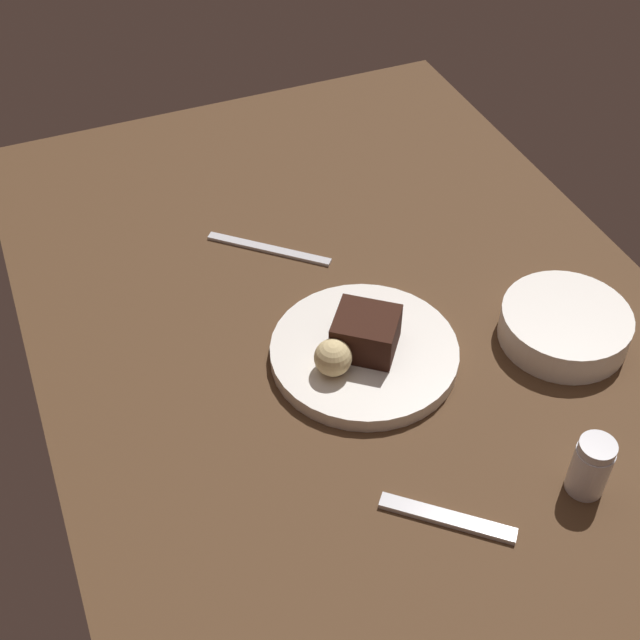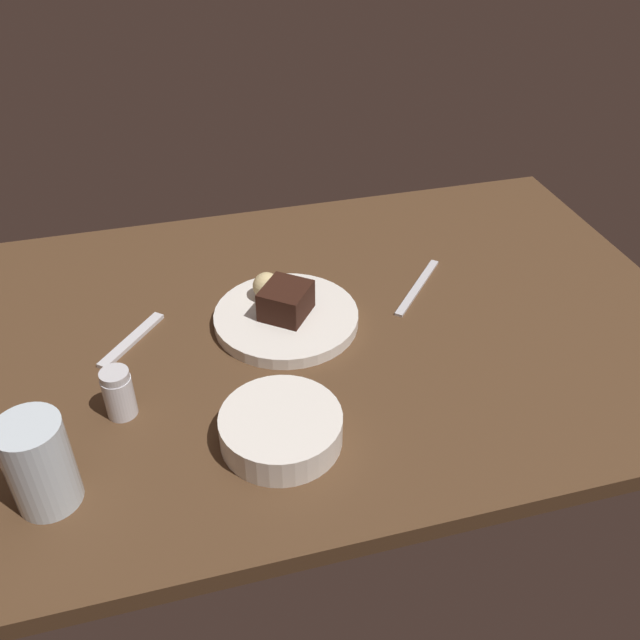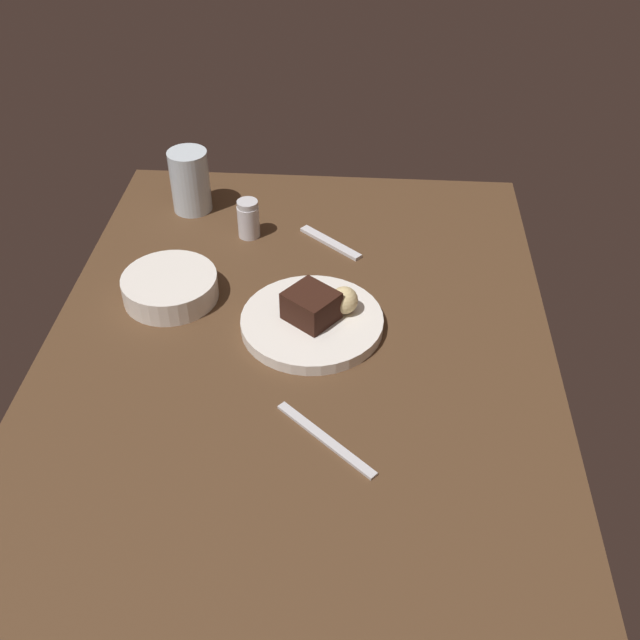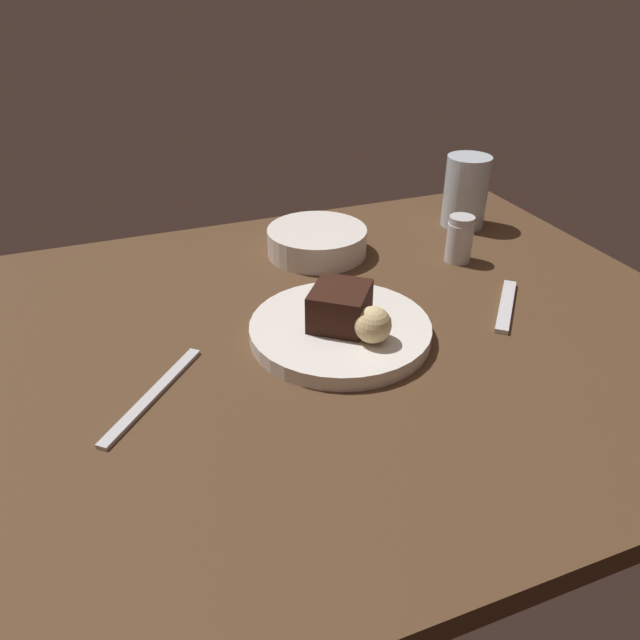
{
  "view_description": "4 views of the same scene",
  "coord_description": "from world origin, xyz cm",
  "px_view_note": "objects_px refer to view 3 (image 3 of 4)",
  "views": [
    {
      "loc": [
        -75.26,
        35.76,
        83.59
      ],
      "look_at": [
        -1.93,
        5.64,
        5.94
      ],
      "focal_mm": 48.19,
      "sensor_mm": 36.0,
      "label": 1
    },
    {
      "loc": [
        -26.0,
        -87.8,
        72.98
      ],
      "look_at": [
        -2.93,
        -1.6,
        5.25
      ],
      "focal_mm": 38.57,
      "sensor_mm": 36.0,
      "label": 2
    },
    {
      "loc": [
        89.2,
        10.27,
        85.13
      ],
      "look_at": [
        -4.8,
        3.53,
        7.11
      ],
      "focal_mm": 42.26,
      "sensor_mm": 36.0,
      "label": 3
    },
    {
      "loc": [
        19.12,
        64.28,
        46.81
      ],
      "look_at": [
        -4.47,
        3.19,
        7.02
      ],
      "focal_mm": 33.97,
      "sensor_mm": 36.0,
      "label": 4
    }
  ],
  "objects_px": {
    "dessert_plate": "(312,322)",
    "side_bowl": "(170,287)",
    "salt_shaker": "(248,219)",
    "dessert_spoon": "(330,243)",
    "butter_knife": "(325,439)",
    "bread_roll": "(344,300)",
    "chocolate_cake_slice": "(311,306)",
    "water_glass": "(190,181)"
  },
  "relations": [
    {
      "from": "chocolate_cake_slice",
      "to": "butter_knife",
      "type": "height_order",
      "value": "chocolate_cake_slice"
    },
    {
      "from": "water_glass",
      "to": "butter_knife",
      "type": "bearing_deg",
      "value": 27.25
    },
    {
      "from": "dessert_plate",
      "to": "butter_knife",
      "type": "distance_m",
      "value": 0.25
    },
    {
      "from": "water_glass",
      "to": "dessert_spoon",
      "type": "distance_m",
      "value": 0.32
    },
    {
      "from": "dessert_plate",
      "to": "salt_shaker",
      "type": "distance_m",
      "value": 0.31
    },
    {
      "from": "chocolate_cake_slice",
      "to": "water_glass",
      "type": "height_order",
      "value": "water_glass"
    },
    {
      "from": "salt_shaker",
      "to": "dessert_spoon",
      "type": "height_order",
      "value": "salt_shaker"
    },
    {
      "from": "dessert_plate",
      "to": "salt_shaker",
      "type": "relative_size",
      "value": 3.12
    },
    {
      "from": "bread_roll",
      "to": "salt_shaker",
      "type": "xyz_separation_m",
      "value": [
        -0.25,
        -0.2,
        -0.01
      ]
    },
    {
      "from": "water_glass",
      "to": "bread_roll",
      "type": "bearing_deg",
      "value": 43.85
    },
    {
      "from": "water_glass",
      "to": "side_bowl",
      "type": "bearing_deg",
      "value": 4.18
    },
    {
      "from": "salt_shaker",
      "to": "chocolate_cake_slice",
      "type": "bearing_deg",
      "value": 27.99
    },
    {
      "from": "chocolate_cake_slice",
      "to": "water_glass",
      "type": "distance_m",
      "value": 0.46
    },
    {
      "from": "dessert_plate",
      "to": "side_bowl",
      "type": "relative_size",
      "value": 1.44
    },
    {
      "from": "water_glass",
      "to": "butter_knife",
      "type": "distance_m",
      "value": 0.69
    },
    {
      "from": "water_glass",
      "to": "dessert_spoon",
      "type": "xyz_separation_m",
      "value": [
        0.11,
        0.29,
        -0.06
      ]
    },
    {
      "from": "dessert_plate",
      "to": "bread_roll",
      "type": "distance_m",
      "value": 0.07
    },
    {
      "from": "chocolate_cake_slice",
      "to": "salt_shaker",
      "type": "relative_size",
      "value": 1.01
    },
    {
      "from": "salt_shaker",
      "to": "dessert_spoon",
      "type": "relative_size",
      "value": 0.51
    },
    {
      "from": "dessert_plate",
      "to": "dessert_spoon",
      "type": "xyz_separation_m",
      "value": [
        -0.25,
        0.02,
        -0.01
      ]
    },
    {
      "from": "chocolate_cake_slice",
      "to": "bread_roll",
      "type": "distance_m",
      "value": 0.06
    },
    {
      "from": "dessert_plate",
      "to": "side_bowl",
      "type": "height_order",
      "value": "side_bowl"
    },
    {
      "from": "salt_shaker",
      "to": "side_bowl",
      "type": "distance_m",
      "value": 0.24
    },
    {
      "from": "chocolate_cake_slice",
      "to": "dessert_plate",
      "type": "bearing_deg",
      "value": 111.97
    },
    {
      "from": "salt_shaker",
      "to": "bread_roll",
      "type": "bearing_deg",
      "value": 38.34
    },
    {
      "from": "salt_shaker",
      "to": "water_glass",
      "type": "bearing_deg",
      "value": -125.11
    },
    {
      "from": "side_bowl",
      "to": "salt_shaker",
      "type": "bearing_deg",
      "value": 152.23
    },
    {
      "from": "dessert_plate",
      "to": "bread_roll",
      "type": "height_order",
      "value": "bread_roll"
    },
    {
      "from": "bread_roll",
      "to": "butter_knife",
      "type": "distance_m",
      "value": 0.28
    },
    {
      "from": "bread_roll",
      "to": "salt_shaker",
      "type": "relative_size",
      "value": 0.61
    },
    {
      "from": "dessert_plate",
      "to": "side_bowl",
      "type": "distance_m",
      "value": 0.26
    },
    {
      "from": "dessert_plate",
      "to": "dessert_spoon",
      "type": "height_order",
      "value": "dessert_plate"
    },
    {
      "from": "salt_shaker",
      "to": "side_bowl",
      "type": "height_order",
      "value": "salt_shaker"
    },
    {
      "from": "water_glass",
      "to": "dessert_plate",
      "type": "bearing_deg",
      "value": 37.26
    },
    {
      "from": "dessert_plate",
      "to": "water_glass",
      "type": "relative_size",
      "value": 1.87
    },
    {
      "from": "dessert_spoon",
      "to": "butter_knife",
      "type": "xyz_separation_m",
      "value": [
        0.5,
        0.02,
        -0.0
      ]
    },
    {
      "from": "dessert_plate",
      "to": "side_bowl",
      "type": "xyz_separation_m",
      "value": [
        -0.06,
        -0.26,
        0.01
      ]
    },
    {
      "from": "dessert_plate",
      "to": "dessert_spoon",
      "type": "distance_m",
      "value": 0.25
    },
    {
      "from": "side_bowl",
      "to": "dessert_spoon",
      "type": "distance_m",
      "value": 0.33
    },
    {
      "from": "salt_shaker",
      "to": "water_glass",
      "type": "relative_size",
      "value": 0.6
    },
    {
      "from": "dessert_plate",
      "to": "dessert_spoon",
      "type": "relative_size",
      "value": 1.6
    },
    {
      "from": "bread_roll",
      "to": "dessert_spoon",
      "type": "bearing_deg",
      "value": -170.96
    }
  ]
}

